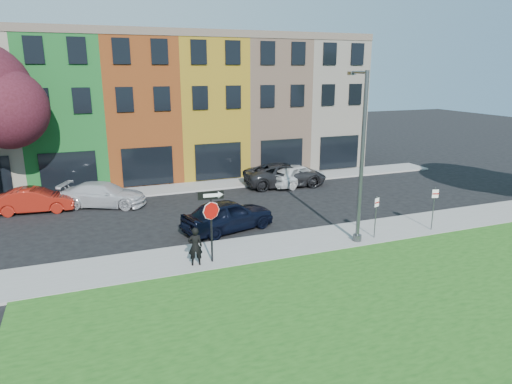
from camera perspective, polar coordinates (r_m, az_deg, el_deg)
name	(u,v)px	position (r m, az deg, el deg)	size (l,w,h in m)	color
ground	(332,269)	(19.15, 9.50, -9.48)	(120.00, 120.00, 0.00)	black
sidewalk_near	(337,237)	(22.46, 10.05, -5.56)	(40.00, 3.00, 0.12)	gray
sidewalk_far	(181,188)	(31.48, -9.31, 0.49)	(40.00, 2.40, 0.12)	gray
rowhouse_block	(168,108)	(36.77, -10.93, 10.31)	(30.00, 10.12, 10.00)	beige
stop_sign	(211,212)	(18.61, -5.63, -2.51)	(1.05, 0.16, 3.05)	black
man	(195,246)	(18.84, -7.61, -6.75)	(0.64, 0.47, 1.61)	black
sedan_near	(228,215)	(22.96, -3.52, -2.89)	(5.12, 3.13, 1.63)	black
parked_car_red	(35,200)	(28.79, -25.93, -0.91)	(4.41, 1.93, 1.41)	maroon
parked_car_silver	(104,195)	(28.47, -18.51, -0.30)	(5.33, 3.81, 1.43)	#B5B4B9
parked_car_dark	(285,175)	(31.80, 3.67, 2.18)	(5.96, 3.15, 1.60)	black
parked_car_white	(297,175)	(31.98, 5.12, 2.17)	(4.87, 3.27, 1.54)	silver
street_lamp	(360,158)	(21.14, 12.91, 4.17)	(0.92, 2.53, 7.74)	#4B4E50
parking_sign_a	(376,212)	(22.20, 14.77, -2.42)	(0.31, 0.15, 2.04)	#4B4E50
parking_sign_b	(434,204)	(24.18, 21.36, -1.36)	(0.31, 0.13, 2.17)	#4B4E50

